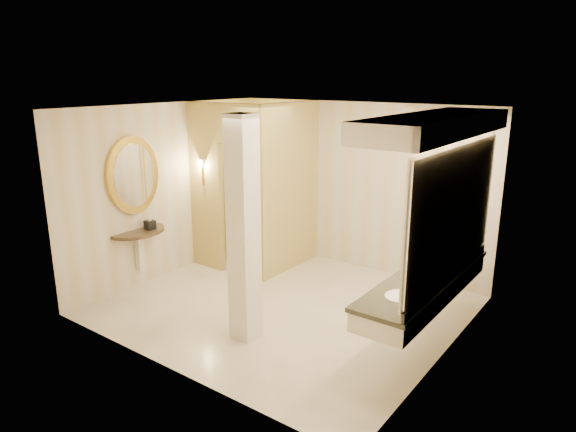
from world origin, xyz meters
name	(u,v)px	position (x,y,z in m)	size (l,w,h in m)	color
floor	(283,306)	(0.00, 0.00, 0.00)	(4.50, 4.50, 0.00)	silver
ceiling	(283,108)	(0.00, 0.00, 2.70)	(4.50, 4.50, 0.00)	white
wall_back	(357,187)	(0.00, 2.00, 1.35)	(4.50, 0.02, 2.70)	beige
wall_front	(165,253)	(0.00, -2.00, 1.35)	(4.50, 0.02, 2.70)	beige
wall_left	(169,190)	(-2.25, 0.00, 1.35)	(0.02, 4.00, 2.70)	beige
wall_right	(451,244)	(2.25, 0.00, 1.35)	(0.02, 4.00, 2.70)	beige
toilet_closet	(263,186)	(-1.13, 0.97, 1.39)	(1.50, 1.55, 2.70)	tan
wall_sconce	(202,165)	(-1.93, 0.43, 1.73)	(0.14, 0.14, 0.42)	gold
vanity	(433,213)	(1.98, 0.13, 1.63)	(0.75, 2.72, 2.09)	silver
console_shelf	(135,200)	(-2.21, -0.68, 1.33)	(0.88, 0.88, 1.89)	black
pillar	(244,231)	(0.14, -0.95, 1.35)	(0.29, 0.29, 2.70)	silver
tissue_box	(150,225)	(-2.07, -0.55, 0.94)	(0.14, 0.14, 0.14)	black
toilet	(262,240)	(-1.43, 1.30, 0.34)	(0.38, 0.66, 0.67)	white
soap_bottle_a	(424,274)	(1.98, 0.00, 0.94)	(0.06, 0.06, 0.13)	beige
soap_bottle_b	(430,260)	(1.85, 0.51, 0.94)	(0.09, 0.09, 0.12)	silver
soap_bottle_c	(431,255)	(1.83, 0.57, 0.98)	(0.08, 0.08, 0.21)	#C6B28C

